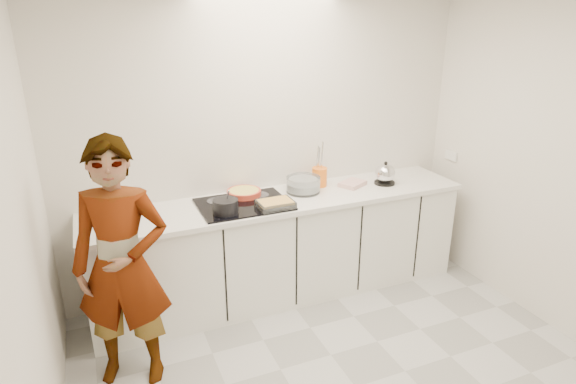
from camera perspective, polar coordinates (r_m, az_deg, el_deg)
name	(u,v)px	position (r m, az deg, el deg)	size (l,w,h in m)	color
wall_back	(269,144)	(4.19, -2.31, 5.71)	(3.60, 0.00, 2.60)	silver
wall_left	(16,268)	(2.46, -29.58, -7.80)	(0.00, 3.20, 2.60)	silver
base_cabinets	(283,249)	(4.21, -0.59, -6.78)	(3.20, 0.58, 0.87)	white
countertop	(283,200)	(4.03, -0.62, -1.00)	(3.24, 0.64, 0.04)	white
hob	(244,204)	(3.89, -5.28, -1.45)	(0.72, 0.54, 0.01)	black
tart_dish	(244,192)	(4.05, -5.24, -0.05)	(0.34, 0.34, 0.05)	red
saucepan	(226,206)	(3.70, -7.41, -1.68)	(0.20, 0.20, 0.19)	black
baking_dish	(275,204)	(3.79, -1.50, -1.39)	(0.28, 0.21, 0.05)	silver
mixing_bowl	(303,185)	(4.14, 1.82, 0.83)	(0.30, 0.30, 0.14)	silver
tea_towel	(353,184)	(4.35, 7.65, 0.98)	(0.23, 0.17, 0.04)	white
kettle	(385,174)	(4.42, 11.43, 2.06)	(0.25, 0.25, 0.21)	black
utensil_crock	(319,177)	(4.30, 3.75, 1.80)	(0.13, 0.13, 0.17)	orange
cook	(122,266)	(3.27, -19.08, -8.30)	(0.62, 0.40, 1.69)	white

